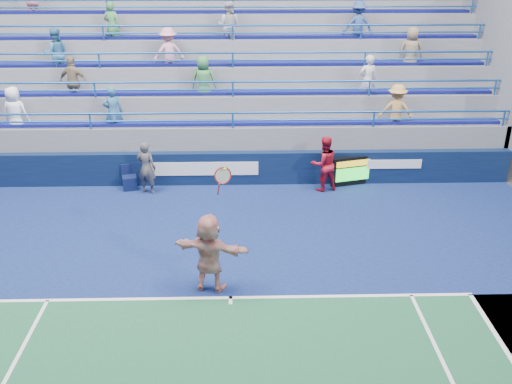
{
  "coord_description": "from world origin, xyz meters",
  "views": [
    {
      "loc": [
        0.31,
        -10.72,
        7.49
      ],
      "look_at": [
        0.63,
        2.5,
        1.5
      ],
      "focal_mm": 40.0,
      "sensor_mm": 36.0,
      "label": 1
    }
  ],
  "objects_px": {
    "judge_chair": "(130,182)",
    "ball_girl": "(324,164)",
    "line_judge": "(146,168)",
    "serve_speed_board": "(352,171)",
    "tennis_player": "(209,253)"
  },
  "relations": [
    {
      "from": "ball_girl",
      "to": "tennis_player",
      "type": "bearing_deg",
      "value": 42.88
    },
    {
      "from": "tennis_player",
      "to": "line_judge",
      "type": "bearing_deg",
      "value": 112.34
    },
    {
      "from": "serve_speed_board",
      "to": "line_judge",
      "type": "distance_m",
      "value": 6.58
    },
    {
      "from": "judge_chair",
      "to": "tennis_player",
      "type": "distance_m",
      "value": 6.46
    },
    {
      "from": "judge_chair",
      "to": "ball_girl",
      "type": "xyz_separation_m",
      "value": [
        6.2,
        -0.23,
        0.64
      ]
    },
    {
      "from": "serve_speed_board",
      "to": "judge_chair",
      "type": "bearing_deg",
      "value": -178.9
    },
    {
      "from": "judge_chair",
      "to": "line_judge",
      "type": "distance_m",
      "value": 0.92
    },
    {
      "from": "serve_speed_board",
      "to": "tennis_player",
      "type": "distance_m",
      "value": 7.32
    },
    {
      "from": "serve_speed_board",
      "to": "line_judge",
      "type": "relative_size",
      "value": 0.82
    },
    {
      "from": "serve_speed_board",
      "to": "judge_chair",
      "type": "relative_size",
      "value": 1.78
    },
    {
      "from": "ball_girl",
      "to": "line_judge",
      "type": "bearing_deg",
      "value": -15.22
    },
    {
      "from": "serve_speed_board",
      "to": "line_judge",
      "type": "height_order",
      "value": "line_judge"
    },
    {
      "from": "tennis_player",
      "to": "line_judge",
      "type": "relative_size",
      "value": 1.78
    },
    {
      "from": "judge_chair",
      "to": "tennis_player",
      "type": "relative_size",
      "value": 0.26
    },
    {
      "from": "serve_speed_board",
      "to": "line_judge",
      "type": "bearing_deg",
      "value": -176.16
    }
  ]
}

